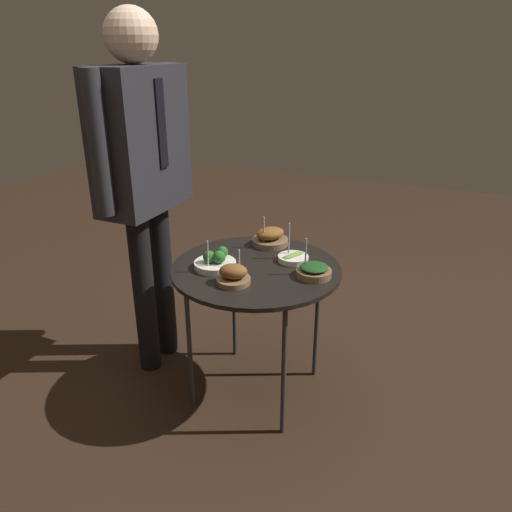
{
  "coord_description": "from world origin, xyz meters",
  "views": [
    {
      "loc": [
        -1.74,
        -0.77,
        1.5
      ],
      "look_at": [
        0.0,
        0.0,
        0.68
      ],
      "focal_mm": 35.0,
      "sensor_mm": 36.0,
      "label": 1
    }
  ],
  "objects": [
    {
      "name": "bowl_roast_front_left",
      "position": [
        -0.18,
        0.02,
        0.66
      ],
      "size": [
        0.14,
        0.14,
        0.13
      ],
      "color": "brown",
      "rests_on": "serving_cart"
    },
    {
      "name": "bowl_asparagus_mid_right",
      "position": [
        0.12,
        -0.12,
        0.64
      ],
      "size": [
        0.13,
        0.13,
        0.16
      ],
      "color": "silver",
      "rests_on": "serving_cart"
    },
    {
      "name": "serving_cart",
      "position": [
        0.0,
        0.0,
        0.59
      ],
      "size": [
        0.72,
        0.72,
        0.63
      ],
      "color": "black",
      "rests_on": "ground_plane"
    },
    {
      "name": "bowl_roast_near_rim",
      "position": [
        0.26,
        0.04,
        0.66
      ],
      "size": [
        0.17,
        0.17,
        0.15
      ],
      "color": "brown",
      "rests_on": "serving_cart"
    },
    {
      "name": "bowl_broccoli_far_rim",
      "position": [
        -0.07,
        0.15,
        0.66
      ],
      "size": [
        0.18,
        0.18,
        0.14
      ],
      "color": "silver",
      "rests_on": "serving_cart"
    },
    {
      "name": "ground_plane",
      "position": [
        0.0,
        0.0,
        0.0
      ],
      "size": [
        8.0,
        8.0,
        0.0
      ],
      "primitive_type": "plane",
      "color": "black"
    },
    {
      "name": "bowl_spinach_back_right",
      "position": [
        0.01,
        -0.25,
        0.65
      ],
      "size": [
        0.14,
        0.14,
        0.16
      ],
      "color": "brown",
      "rests_on": "serving_cart"
    },
    {
      "name": "waiter_figure",
      "position": [
        0.03,
        0.56,
        1.04
      ],
      "size": [
        0.6,
        0.23,
        1.63
      ],
      "color": "black",
      "rests_on": "ground_plane"
    }
  ]
}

